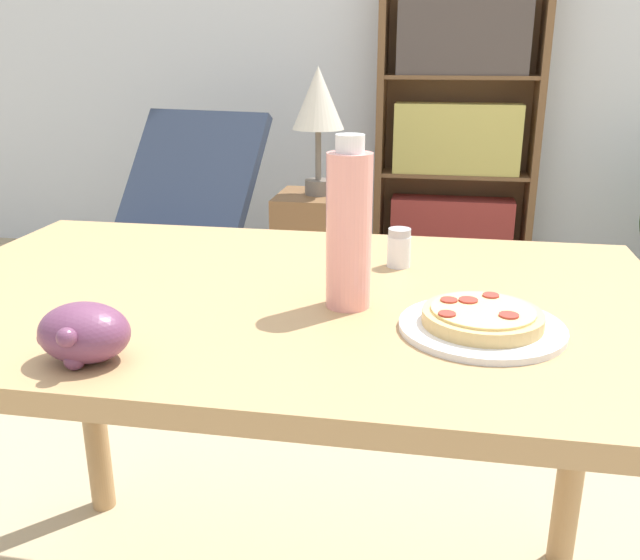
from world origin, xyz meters
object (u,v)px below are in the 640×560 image
(grape_bunch, at_px, (83,334))
(drink_bottle, at_px, (349,228))
(bookshelf, at_px, (457,135))
(table_lamp, at_px, (318,104))
(salt_shaker, at_px, (399,248))
(pizza_on_plate, at_px, (482,322))
(lounge_chair_near, at_px, (175,253))
(side_table, at_px, (318,260))

(grape_bunch, xyz_separation_m, drink_bottle, (0.31, 0.26, 0.09))
(bookshelf, distance_m, table_lamp, 1.11)
(grape_bunch, distance_m, salt_shaker, 0.61)
(grape_bunch, relative_size, salt_shaker, 1.67)
(pizza_on_plate, xyz_separation_m, lounge_chair_near, (-1.21, 1.81, -0.48))
(grape_bunch, height_order, drink_bottle, drink_bottle)
(lounge_chair_near, xyz_separation_m, bookshelf, (1.22, 0.93, 0.44))
(drink_bottle, height_order, side_table, drink_bottle)
(salt_shaker, distance_m, lounge_chair_near, 1.93)
(grape_bunch, relative_size, lounge_chair_near, 0.14)
(salt_shaker, bearing_deg, grape_bunch, -127.78)
(drink_bottle, distance_m, salt_shaker, 0.25)
(drink_bottle, bearing_deg, side_table, 101.75)
(salt_shaker, height_order, table_lamp, table_lamp)
(drink_bottle, xyz_separation_m, salt_shaker, (0.07, 0.22, -0.09))
(pizza_on_plate, distance_m, table_lamp, 1.90)
(table_lamp, bearing_deg, drink_bottle, -78.25)
(salt_shaker, bearing_deg, pizza_on_plate, -64.37)
(pizza_on_plate, distance_m, bookshelf, 2.74)
(salt_shaker, relative_size, side_table, 0.13)
(grape_bunch, distance_m, bookshelf, 2.98)
(grape_bunch, xyz_separation_m, side_table, (-0.05, 2.00, -0.51))
(salt_shaker, xyz_separation_m, side_table, (-0.43, 1.52, -0.51))
(table_lamp, bearing_deg, lounge_chair_near, 179.84)
(bookshelf, xyz_separation_m, table_lamp, (-0.57, -0.93, 0.21))
(drink_bottle, bearing_deg, lounge_chair_near, 120.18)
(pizza_on_plate, distance_m, grape_bunch, 0.55)
(side_table, distance_m, table_lamp, 0.65)
(lounge_chair_near, bearing_deg, salt_shaker, -42.15)
(lounge_chair_near, bearing_deg, bookshelf, 49.91)
(grape_bunch, distance_m, table_lamp, 2.00)
(grape_bunch, bearing_deg, table_lamp, 91.54)
(salt_shaker, relative_size, bookshelf, 0.05)
(drink_bottle, xyz_separation_m, side_table, (-0.36, 1.74, -0.60))
(bookshelf, relative_size, table_lamp, 3.00)
(table_lamp, bearing_deg, bookshelf, 58.63)
(drink_bottle, bearing_deg, pizza_on_plate, -18.44)
(pizza_on_plate, relative_size, side_table, 0.41)
(pizza_on_plate, bearing_deg, salt_shaker, 115.63)
(pizza_on_plate, distance_m, lounge_chair_near, 2.23)
(side_table, height_order, table_lamp, table_lamp)
(grape_bunch, distance_m, drink_bottle, 0.41)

